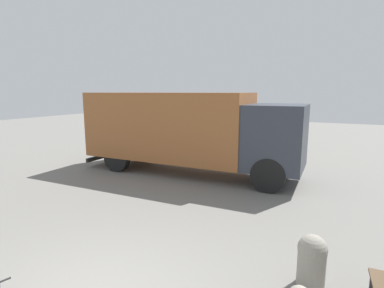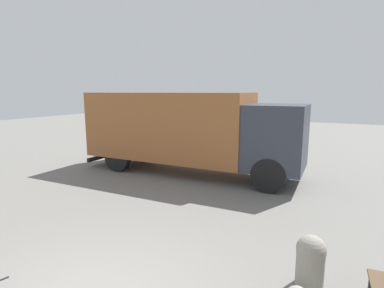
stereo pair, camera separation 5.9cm
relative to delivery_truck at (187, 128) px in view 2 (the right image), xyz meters
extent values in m
cube|color=#99592D|center=(-0.79, -0.01, 0.07)|extent=(6.30, 2.34, 2.48)
cube|color=#333842|center=(3.27, 0.04, -0.11)|extent=(1.87, 2.20, 2.11)
cube|color=black|center=(-3.98, -0.05, -1.41)|extent=(0.13, 2.16, 0.16)
cylinder|color=black|center=(3.25, 1.01, -1.17)|extent=(1.07, 0.29, 1.07)
cylinder|color=black|center=(3.28, -0.94, -1.17)|extent=(1.07, 0.29, 1.07)
cylinder|color=black|center=(-2.53, 0.94, -1.17)|extent=(1.07, 0.29, 1.07)
cylinder|color=black|center=(-2.51, -1.00, -1.17)|extent=(1.07, 0.29, 1.07)
cylinder|color=gray|center=(4.86, -5.15, -1.39)|extent=(0.43, 0.43, 0.62)
sphere|color=gray|center=(4.86, -5.15, -1.09)|extent=(0.45, 0.45, 0.45)
camera|label=1|loc=(5.06, -9.86, 1.34)|focal=28.00mm
camera|label=2|loc=(5.11, -9.83, 1.34)|focal=28.00mm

